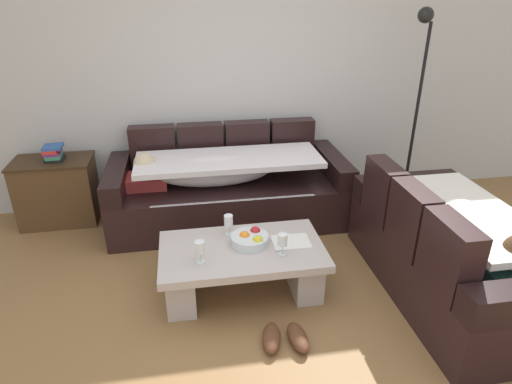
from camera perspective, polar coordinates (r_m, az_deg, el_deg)
name	(u,v)px	position (r m, az deg, el deg)	size (l,w,h in m)	color
ground_plane	(282,329)	(3.11, 3.44, -17.43)	(14.00, 14.00, 0.00)	olive
back_wall	(238,71)	(4.47, -2.42, 15.52)	(9.00, 0.10, 2.70)	#BDBDBF
couch_along_wall	(226,188)	(4.25, -4.00, 0.52)	(2.24, 0.92, 0.88)	black
couch_near_window	(451,253)	(3.54, 24.14, -7.27)	(0.92, 1.73, 0.88)	black
coffee_table	(242,264)	(3.29, -1.80, -9.38)	(1.20, 0.68, 0.38)	#B8ADAA
fruit_bowl	(250,239)	(3.23, -0.76, -6.16)	(0.28, 0.28, 0.10)	silver
wine_glass_near_left	(200,248)	(3.01, -7.36, -7.27)	(0.07, 0.07, 0.17)	silver
wine_glass_near_right	(283,241)	(3.08, 3.50, -6.36)	(0.07, 0.07, 0.17)	silver
wine_glass_far_back	(228,221)	(3.31, -3.62, -3.86)	(0.07, 0.07, 0.17)	silver
open_magazine	(291,242)	(3.28, 4.60, -6.52)	(0.28, 0.21, 0.01)	white
side_cabinet	(58,191)	(4.62, -24.53, 0.11)	(0.72, 0.44, 0.64)	#4E341D
book_stack_on_cabinet	(53,153)	(4.47, -25.00, 4.66)	(0.17, 0.21, 0.14)	black
floor_lamp	(416,100)	(4.58, 20.20, 11.28)	(0.33, 0.31, 1.95)	black
pair_of_shoes	(285,338)	(2.99, 3.77, -18.47)	(0.33, 0.31, 0.09)	#59331E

